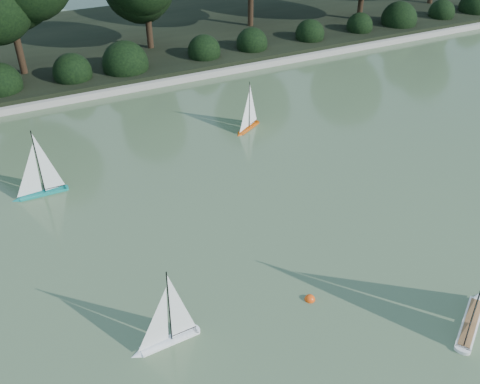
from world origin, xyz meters
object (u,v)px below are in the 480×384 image
Objects in this scene: sailboat_white_a at (163,333)px; sailboat_white_b at (476,306)px; race_buoy at (310,299)px; sailboat_teal at (37,185)px; sailboat_orange at (247,122)px.

sailboat_white_a is 4.61m from sailboat_white_b.
sailboat_white_a is at bearing 175.76° from race_buoy.
sailboat_white_a is 4.83m from sailboat_teal.
sailboat_teal is 5.95m from race_buoy.
sailboat_white_b reaches higher than sailboat_white_a.
sailboat_white_b reaches higher than sailboat_teal.
sailboat_teal is (-5.09, -0.71, 0.04)m from sailboat_orange.
sailboat_white_b reaches higher than sailboat_orange.
sailboat_orange is 5.14m from sailboat_teal.
race_buoy is (-1.96, 1.44, -0.30)m from sailboat_white_b.
sailboat_white_b is 1.25× the size of sailboat_teal.
sailboat_orange is at bearing 91.85° from sailboat_white_b.
sailboat_white_b is at bearing -36.36° from race_buoy.
sailboat_white_a is 2.37m from race_buoy.
sailboat_teal is at bearing 124.44° from race_buoy.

